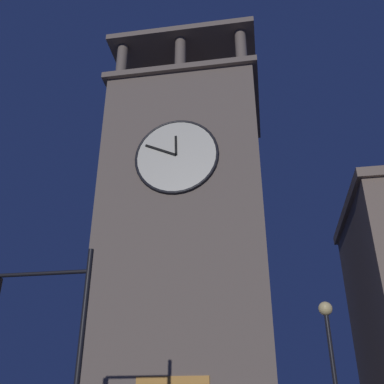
% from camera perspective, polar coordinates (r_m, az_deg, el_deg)
% --- Properties ---
extents(clocktower, '(9.47, 8.15, 27.54)m').
position_cam_1_polar(clocktower, '(26.18, -0.53, -7.26)').
color(clocktower, '#75665B').
rests_on(clocktower, ground_plane).
extents(traffic_signal_near, '(3.04, 0.41, 6.75)m').
position_cam_1_polar(traffic_signal_near, '(13.51, -17.20, -16.96)').
color(traffic_signal_near, black).
rests_on(traffic_signal_near, ground_plane).
extents(street_lamp, '(0.44, 0.44, 5.66)m').
position_cam_1_polar(street_lamp, '(15.25, 17.24, -19.53)').
color(street_lamp, black).
rests_on(street_lamp, ground_plane).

